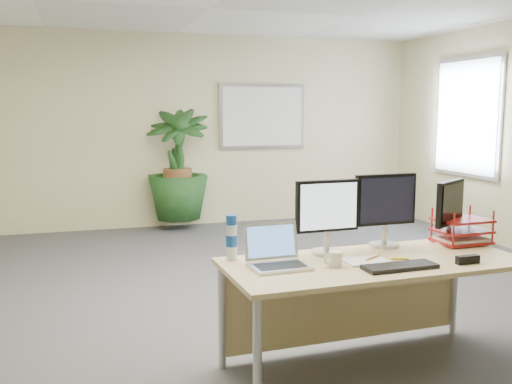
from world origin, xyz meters
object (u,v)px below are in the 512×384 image
object	(u,v)px
desk	(365,279)
monitor_left	(327,212)
floor_plant	(178,176)
monitor_right	(385,205)
laptop	(276,256)

from	to	relation	value
desk	monitor_left	bearing A→B (deg)	145.02
desk	monitor_left	world-z (taller)	monitor_left
desk	floor_plant	world-z (taller)	floor_plant
monitor_right	laptop	bearing A→B (deg)	-164.44
laptop	monitor_left	bearing A→B (deg)	23.67
desk	monitor_right	world-z (taller)	monitor_right
desk	monitor_left	distance (m)	0.49
desk	floor_plant	xyz separation A→B (m)	(-0.44, 4.58, 0.18)
desk	floor_plant	bearing A→B (deg)	95.49
floor_plant	monitor_left	distance (m)	4.45
desk	floor_plant	distance (m)	4.61
floor_plant	laptop	world-z (taller)	floor_plant
floor_plant	desk	bearing A→B (deg)	-84.51
floor_plant	monitor_right	size ratio (longest dim) A/B	3.02
desk	floor_plant	size ratio (longest dim) A/B	1.26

